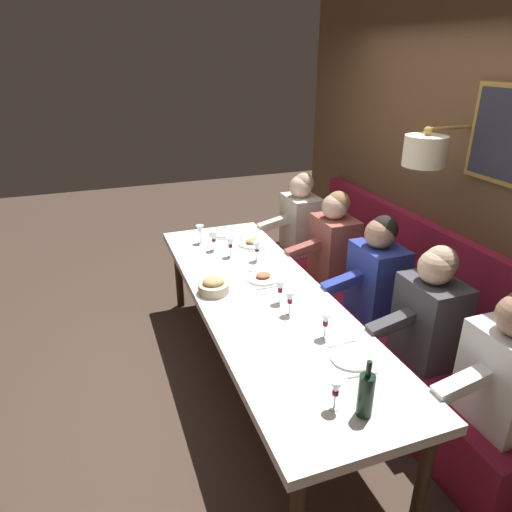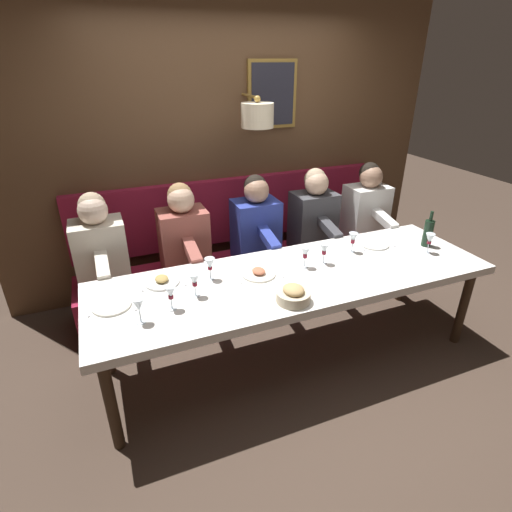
{
  "view_description": "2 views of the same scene",
  "coord_description": "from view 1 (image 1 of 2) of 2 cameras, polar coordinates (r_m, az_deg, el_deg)",
  "views": [
    {
      "loc": [
        -1.02,
        -2.64,
        2.31
      ],
      "look_at": [
        0.05,
        0.29,
        0.92
      ],
      "focal_mm": 32.48,
      "sensor_mm": 36.0,
      "label": 1
    },
    {
      "loc": [
        -2.23,
        1.21,
        2.15
      ],
      "look_at": [
        0.05,
        0.29,
        0.92
      ],
      "focal_mm": 28.11,
      "sensor_mm": 36.0,
      "label": 2
    }
  ],
  "objects": [
    {
      "name": "diner_farthest",
      "position": [
        4.61,
        5.52,
        4.98
      ],
      "size": [
        0.6,
        0.4,
        0.79
      ],
      "color": "beige",
      "rests_on": "banquette_bench"
    },
    {
      "name": "diner_near",
      "position": [
        3.13,
        20.67,
        -6.13
      ],
      "size": [
        0.6,
        0.4,
        0.79
      ],
      "color": "#3D3D42",
      "rests_on": "banquette_bench"
    },
    {
      "name": "place_setting_0",
      "position": [
        2.68,
        11.72,
        -12.19
      ],
      "size": [
        0.24,
        0.32,
        0.01
      ],
      "color": "white",
      "rests_on": "dining_table"
    },
    {
      "name": "wine_glass_6",
      "position": [
        2.78,
        8.57,
        -7.82
      ],
      "size": [
        0.07,
        0.07,
        0.16
      ],
      "color": "silver",
      "rests_on": "dining_table"
    },
    {
      "name": "place_setting_3",
      "position": [
        4.08,
        -0.48,
        1.61
      ],
      "size": [
        0.24,
        0.31,
        0.05
      ],
      "color": "silver",
      "rests_on": "dining_table"
    },
    {
      "name": "diner_nearest",
      "position": [
        2.79,
        28.55,
        -11.67
      ],
      "size": [
        0.6,
        0.4,
        0.79
      ],
      "color": "white",
      "rests_on": "banquette_bench"
    },
    {
      "name": "place_setting_1",
      "position": [
        3.46,
        0.88,
        -2.65
      ],
      "size": [
        0.24,
        0.32,
        0.05
      ],
      "color": "silver",
      "rests_on": "dining_table"
    },
    {
      "name": "wine_glass_1",
      "position": [
        3.94,
        -5.24,
        2.3
      ],
      "size": [
        0.07,
        0.07,
        0.16
      ],
      "color": "silver",
      "rests_on": "dining_table"
    },
    {
      "name": "diner_middle",
      "position": [
        3.54,
        14.68,
        -1.75
      ],
      "size": [
        0.6,
        0.4,
        0.79
      ],
      "color": "#283893",
      "rests_on": "banquette_bench"
    },
    {
      "name": "wine_glass_4",
      "position": [
        2.29,
        9.8,
        -15.76
      ],
      "size": [
        0.07,
        0.07,
        0.16
      ],
      "color": "silver",
      "rests_on": "dining_table"
    },
    {
      "name": "back_wall_panel",
      "position": [
        3.74,
        22.65,
        7.55
      ],
      "size": [
        0.59,
        4.31,
        2.9
      ],
      "color": "brown",
      "rests_on": "ground_plane"
    },
    {
      "name": "bread_bowl",
      "position": [
        3.28,
        -5.24,
        -3.73
      ],
      "size": [
        0.22,
        0.22,
        0.12
      ],
      "color": "beige",
      "rests_on": "dining_table"
    },
    {
      "name": "banquette_bench",
      "position": [
        3.86,
        13.46,
        -9.35
      ],
      "size": [
        0.52,
        3.11,
        0.45
      ],
      "primitive_type": "cube",
      "color": "maroon",
      "rests_on": "ground_plane"
    },
    {
      "name": "place_setting_2",
      "position": [
        4.34,
        -4.24,
        2.85
      ],
      "size": [
        0.24,
        0.32,
        0.01
      ],
      "color": "silver",
      "rests_on": "dining_table"
    },
    {
      "name": "wine_glass_5",
      "position": [
        4.11,
        -6.91,
        3.15
      ],
      "size": [
        0.07,
        0.07,
        0.16
      ],
      "color": "silver",
      "rests_on": "dining_table"
    },
    {
      "name": "ground_plane",
      "position": [
        3.65,
        0.83,
        -15.2
      ],
      "size": [
        12.0,
        12.0,
        0.0
      ],
      "primitive_type": "plane",
      "color": "#423328"
    },
    {
      "name": "dining_table",
      "position": [
        3.26,
        0.9,
        -5.89
      ],
      "size": [
        0.9,
        2.91,
        0.74
      ],
      "color": "white",
      "rests_on": "ground_plane"
    },
    {
      "name": "wine_glass_7",
      "position": [
        3.11,
        3.0,
        -3.84
      ],
      "size": [
        0.07,
        0.07,
        0.16
      ],
      "color": "silver",
      "rests_on": "dining_table"
    },
    {
      "name": "wine_glass_0",
      "position": [
        3.81,
        -3.19,
        1.58
      ],
      "size": [
        0.07,
        0.07,
        0.16
      ],
      "color": "silver",
      "rests_on": "dining_table"
    },
    {
      "name": "wine_bottle",
      "position": [
        2.28,
        13.36,
        -16.25
      ],
      "size": [
        0.08,
        0.08,
        0.3
      ],
      "color": "black",
      "rests_on": "dining_table"
    },
    {
      "name": "wine_glass_3",
      "position": [
        3.73,
        0.11,
        1.1
      ],
      "size": [
        0.07,
        0.07,
        0.16
      ],
      "color": "silver",
      "rests_on": "dining_table"
    },
    {
      "name": "wine_glass_2",
      "position": [
        2.98,
        4.2,
        -5.18
      ],
      "size": [
        0.07,
        0.07,
        0.16
      ],
      "color": "silver",
      "rests_on": "dining_table"
    },
    {
      "name": "diner_far",
      "position": [
        4.05,
        9.54,
        2.03
      ],
      "size": [
        0.6,
        0.4,
        0.79
      ],
      "color": "#934C42",
      "rests_on": "banquette_bench"
    }
  ]
}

